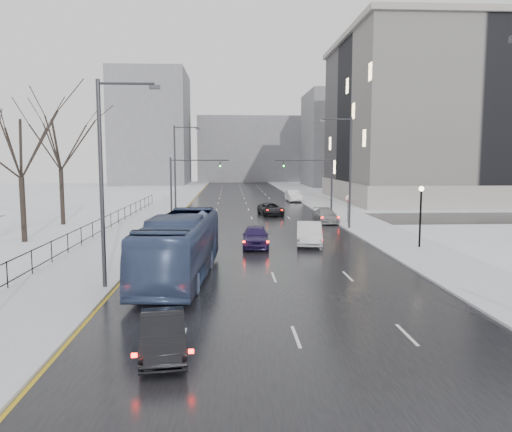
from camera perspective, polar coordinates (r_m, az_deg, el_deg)
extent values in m
cube|color=black|center=(64.33, -0.93, 0.90)|extent=(16.00, 150.00, 0.04)
cube|color=black|center=(52.41, -0.45, -0.38)|extent=(130.00, 10.00, 0.04)
cube|color=silver|center=(64.81, -10.25, 0.89)|extent=(5.00, 150.00, 0.16)
cube|color=silver|center=(65.55, 8.28, 0.99)|extent=(5.00, 150.00, 0.16)
cube|color=white|center=(66.68, -18.37, 0.80)|extent=(14.00, 150.00, 0.12)
cube|color=black|center=(35.96, -20.27, -1.72)|extent=(0.04, 70.00, 0.05)
cube|color=black|center=(36.11, -20.21, -3.29)|extent=(0.04, 70.00, 0.05)
cylinder|color=black|center=(36.05, -20.23, -2.66)|extent=(0.06, 0.06, 1.30)
cylinder|color=#2D2D33|center=(45.29, 10.72, 4.75)|extent=(0.20, 0.20, 10.00)
cylinder|color=#2D2D33|center=(45.12, 9.21, 10.87)|extent=(2.60, 0.12, 0.12)
cube|color=#2D2D33|center=(44.85, 7.56, 10.73)|extent=(0.50, 0.25, 0.18)
cylinder|color=#2D2D33|center=(24.78, -17.25, 3.20)|extent=(0.20, 0.20, 10.00)
cylinder|color=#2D2D33|center=(24.71, -14.62, 14.44)|extent=(2.60, 0.12, 0.12)
cube|color=#2D2D33|center=(24.47, -11.53, 14.24)|extent=(0.50, 0.25, 0.18)
cylinder|color=#2D2D33|center=(56.33, -9.24, 5.10)|extent=(0.20, 0.20, 10.00)
cylinder|color=#2D2D33|center=(56.30, -8.00, 10.01)|extent=(2.60, 0.12, 0.12)
cube|color=#2D2D33|center=(56.19, -6.66, 9.88)|extent=(0.50, 0.25, 0.18)
cylinder|color=black|center=(36.73, 18.27, -0.30)|extent=(0.14, 0.14, 4.00)
sphere|color=#FFE5B2|center=(36.56, 18.38, 2.97)|extent=(0.36, 0.36, 0.36)
cylinder|color=#2D2D33|center=(53.16, 8.64, 3.14)|extent=(0.20, 0.20, 6.50)
cylinder|color=#2D2D33|center=(52.55, 5.47, 6.37)|extent=(6.00, 0.12, 0.12)
imported|color=#2D2D33|center=(52.29, 3.17, 5.73)|extent=(0.15, 0.18, 0.90)
sphere|color=#19FF33|center=(52.14, 3.19, 5.73)|extent=(0.16, 0.16, 0.16)
cylinder|color=#2D2D33|center=(52.43, -9.68, 3.08)|extent=(0.20, 0.20, 6.50)
cylinder|color=#2D2D33|center=(52.08, -6.44, 6.35)|extent=(6.00, 0.12, 0.12)
imported|color=#2D2D33|center=(52.00, -4.11, 5.72)|extent=(0.15, 0.18, 0.90)
sphere|color=#19FF33|center=(51.85, -4.12, 5.71)|extent=(0.16, 0.16, 0.16)
cylinder|color=#2D2D33|center=(49.59, 10.44, 0.74)|extent=(0.06, 0.06, 2.50)
cylinder|color=white|center=(49.49, 10.46, 2.06)|extent=(0.60, 0.03, 0.60)
torus|color=#B20C0C|center=(49.49, 10.46, 2.06)|extent=(0.58, 0.06, 0.58)
cube|color=gray|center=(84.84, 23.46, 9.83)|extent=(40.00, 30.00, 24.00)
cube|color=gray|center=(86.56, 23.85, 18.04)|extent=(41.00, 31.00, 0.80)
cube|color=gray|center=(84.79, 23.14, 2.74)|extent=(40.60, 30.60, 3.00)
cube|color=slate|center=(122.87, 11.41, 8.57)|extent=(24.00, 20.00, 22.00)
cube|color=slate|center=(130.70, -11.84, 9.75)|extent=(18.00, 22.00, 28.00)
cube|color=slate|center=(144.15, -0.50, 7.58)|extent=(30.00, 18.00, 18.00)
imported|color=black|center=(16.76, -10.60, -13.13)|extent=(1.92, 4.16, 1.32)
imported|color=#3B4B73|center=(26.52, -8.67, -3.49)|extent=(3.73, 12.34, 3.39)
imported|color=#231747|center=(35.64, -0.05, -2.34)|extent=(2.03, 4.65, 1.56)
imported|color=silver|center=(36.91, 6.09, -1.98)|extent=(2.45, 5.27, 1.67)
imported|color=black|center=(56.12, 1.70, 0.81)|extent=(2.97, 5.27, 1.39)
imported|color=gray|center=(49.93, 8.00, 0.04)|extent=(2.08, 4.81, 1.38)
imported|color=white|center=(74.31, 4.29, 2.32)|extent=(2.09, 5.30, 1.72)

